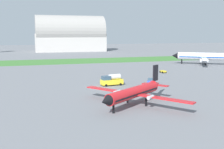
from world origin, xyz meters
TOP-DOWN VIEW (x-y plane):
  - ground_plane at (0.00, 0.00)m, footprint 600.00×600.00m
  - grass_taxiway_strip at (0.00, 76.43)m, footprint 360.00×28.00m
  - airplane_foreground_turboprop at (1.89, -19.69)m, footprint 19.42×21.96m
  - airplane_parked_jet_far at (61.92, 42.31)m, footprint 27.30×27.26m
  - baggage_cart_near_gate at (29.84, 22.02)m, footprint 1.99×2.55m
  - pushback_tug_midfield at (15.53, 1.76)m, footprint 3.52×3.99m
  - fuel_truck_by_runway at (3.51, 3.17)m, footprint 6.72×3.19m
  - hangar_distant at (13.76, 160.51)m, footprint 57.35×25.52m

SIDE VIEW (x-z plane):
  - ground_plane at x=0.00m, z-range 0.00..0.00m
  - grass_taxiway_strip at x=0.00m, z-range 0.00..0.08m
  - baggage_cart_near_gate at x=29.84m, z-range 0.12..1.02m
  - pushback_tug_midfield at x=15.53m, z-range -0.06..1.89m
  - fuel_truck_by_runway at x=3.51m, z-range -0.06..3.23m
  - airplane_foreground_turboprop at x=1.89m, z-range -1.05..6.76m
  - airplane_parked_jet_far at x=61.92m, z-range -1.53..9.42m
  - hangar_distant at x=13.76m, z-range -1.24..28.56m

